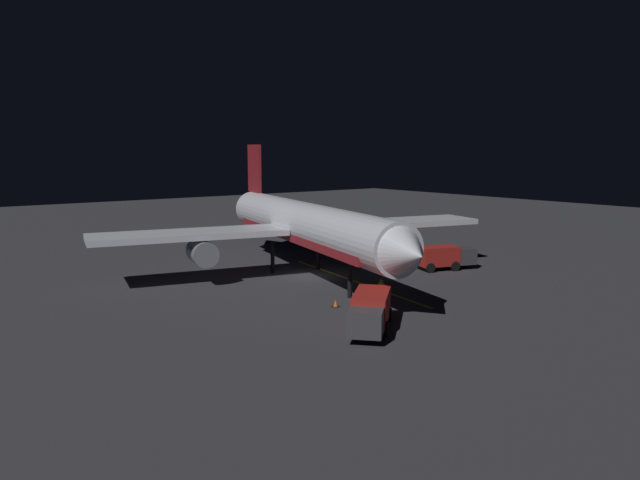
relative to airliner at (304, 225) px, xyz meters
name	(u,v)px	position (x,y,z in m)	size (l,w,h in m)	color
ground_plane	(306,277)	(0.14, 0.60, -4.58)	(180.00, 180.00, 0.20)	#313137
apron_guide_stripe	(354,281)	(-2.01, 4.60, -4.48)	(0.24, 20.70, 0.01)	gold
airliner	(304,225)	(0.00, 0.00, 0.00)	(36.20, 37.27, 11.68)	silver
baggage_truck	(370,312)	(6.42, 16.01, -3.29)	(6.05, 5.72, 2.26)	maroon
catering_truck	(444,257)	(-11.97, 5.81, -3.34)	(5.84, 3.77, 2.20)	maroon
ground_crew_worker	(381,291)	(1.21, 11.41, -3.60)	(0.40, 0.40, 1.74)	black
traffic_cone_near_left	(336,304)	(4.62, 10.35, -4.23)	(0.50, 0.50, 0.55)	#EA590F
traffic_cone_near_right	(377,269)	(-6.27, 2.77, -4.23)	(0.50, 0.50, 0.55)	#EA590F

